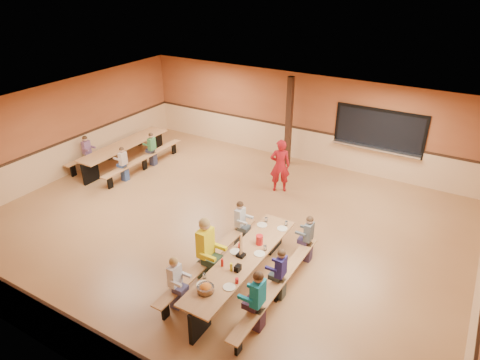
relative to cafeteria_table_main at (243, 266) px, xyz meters
The scene contains 23 objects.
ground 2.50m from the cafeteria_table_main, 132.85° to the left, with size 12.00×12.00×0.00m, color #905D36.
room_envelope 2.45m from the cafeteria_table_main, 132.85° to the left, with size 12.04×10.04×3.02m.
kitchen_pass_through 6.88m from the cafeteria_table_main, 82.07° to the left, with size 2.78×0.28×1.38m.
structural_post 6.54m from the cafeteria_table_main, 106.73° to the left, with size 0.18×0.18×3.00m, color black.
cafeteria_table_main is the anchor object (origin of this frame).
cafeteria_table_second 7.35m from the cafeteria_table_main, 153.11° to the left, with size 1.91×3.70×0.74m.
seated_child_white_left 1.45m from the cafeteria_table_main, 124.61° to the right, with size 0.36×0.29×1.19m, color silver, non-canonical shape.
seated_adult_yellow 0.87m from the cafeteria_table_main, 169.73° to the right, with size 0.50×0.41×1.49m, color yellow, non-canonical shape.
seated_child_grey_left 1.53m from the cafeteria_table_main, 122.68° to the left, with size 0.36×0.29×1.18m, color silver, non-canonical shape.
seated_child_teal_right 1.20m from the cafeteria_table_main, 46.11° to the right, with size 0.41×0.34×1.29m, color teal, non-canonical shape.
seated_child_navy_right 0.83m from the cafeteria_table_main, ahead, with size 0.35×0.29×1.17m, color navy, non-canonical shape.
seated_child_char_right 1.76m from the cafeteria_table_main, 61.98° to the left, with size 0.35×0.28×1.16m, color #4E5558, non-canonical shape.
seated_child_purple_sec 7.77m from the cafeteria_table_main, 161.77° to the left, with size 0.34×0.28×1.15m, color #7B5075, non-canonical shape.
seated_child_green_sec 6.85m from the cafeteria_table_main, 146.75° to the left, with size 0.34×0.28×1.14m, color #3B7642, non-canonical shape.
seated_child_tan_sec 6.22m from the cafeteria_table_main, 157.18° to the left, with size 0.32×0.26×1.11m, color #B7A091, non-canonical shape.
standing_woman 4.48m from the cafeteria_table_main, 105.99° to the left, with size 0.60×0.39×1.64m, color #A61319.
punch_pitcher 0.69m from the cafeteria_table_main, 83.98° to the left, with size 0.16×0.16×0.22m, color red.
chip_bowl 1.26m from the cafeteria_table_main, 93.71° to the right, with size 0.32×0.32×0.15m, color orange, non-canonical shape.
napkin_dispenser 0.50m from the cafeteria_table_main, 72.73° to the right, with size 0.10×0.14×0.13m, color black.
condiment_mustard 0.55m from the cafeteria_table_main, 89.24° to the right, with size 0.06×0.06×0.17m, color yellow.
condiment_ketchup 0.57m from the cafeteria_table_main, 116.86° to the right, with size 0.06×0.06×0.17m, color #B2140F.
table_paddle 0.36m from the cafeteria_table_main, 150.40° to the left, with size 0.16×0.16×0.56m.
place_settings 0.27m from the cafeteria_table_main, behind, with size 0.65×3.30×0.11m, color beige, non-canonical shape.
Camera 1 is at (5.25, -7.95, 6.20)m, focal length 32.00 mm.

